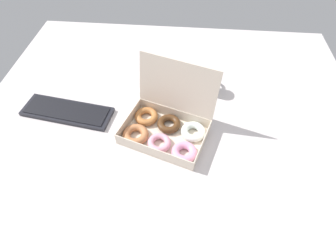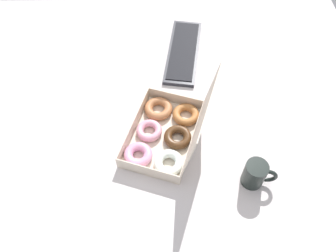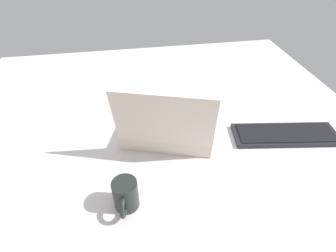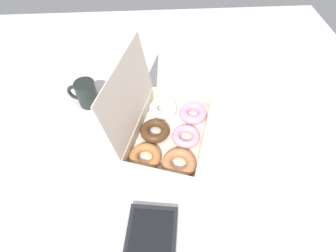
% 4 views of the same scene
% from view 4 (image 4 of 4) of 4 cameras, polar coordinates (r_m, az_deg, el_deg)
% --- Properties ---
extents(ground_plane, '(1.80, 1.80, 0.02)m').
position_cam_4_polar(ground_plane, '(0.95, 0.23, -1.99)').
color(ground_plane, silver).
extents(donut_box, '(0.41, 0.37, 0.29)m').
position_cam_4_polar(donut_box, '(0.91, -0.35, -0.82)').
color(donut_box, beige).
rests_on(donut_box, ground_plane).
extents(coffee_mug, '(0.08, 0.12, 0.10)m').
position_cam_4_polar(coffee_mug, '(1.05, -17.47, 6.84)').
color(coffee_mug, black).
rests_on(coffee_mug, ground_plane).
extents(paper_napkin, '(0.11, 0.09, 0.00)m').
position_cam_4_polar(paper_napkin, '(0.89, 16.87, -10.15)').
color(paper_napkin, white).
rests_on(paper_napkin, ground_plane).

